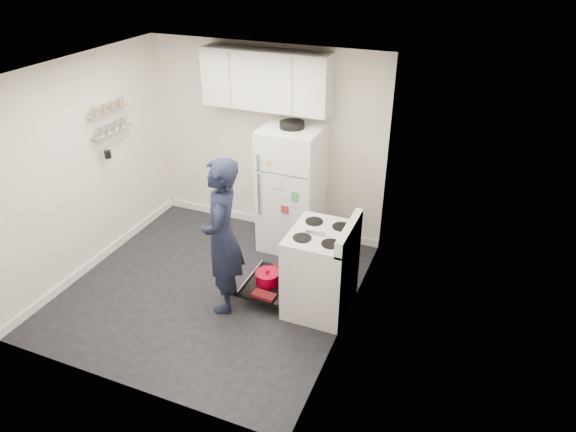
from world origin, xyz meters
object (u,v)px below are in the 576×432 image
at_px(refrigerator, 292,188).
at_px(open_oven_door, 269,281).
at_px(electric_range, 320,271).
at_px(person, 222,237).

bearing_deg(refrigerator, open_oven_door, -81.53).
relative_size(electric_range, person, 0.63).
bearing_deg(refrigerator, electric_range, -55.38).
xyz_separation_m(electric_range, open_oven_door, (-0.59, -0.01, -0.28)).
xyz_separation_m(electric_range, person, (-0.96, -0.35, 0.40)).
bearing_deg(open_oven_door, refrigerator, 98.47).
height_order(electric_range, open_oven_door, electric_range).
bearing_deg(open_oven_door, electric_range, 1.07).
bearing_deg(open_oven_door, person, -137.91).
height_order(open_oven_door, refrigerator, refrigerator).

